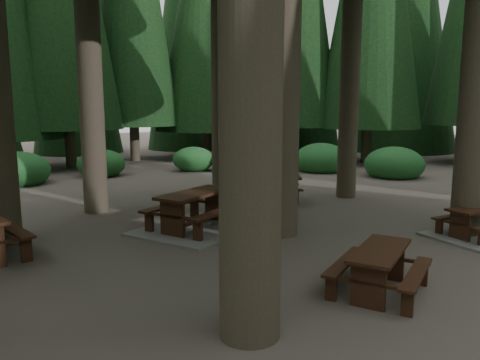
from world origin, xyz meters
TOP-DOWN VIEW (x-y plane):
  - ground at (0.00, 0.00)m, footprint 80.00×80.00m
  - picnic_table_a at (3.96, -2.82)m, footprint 2.30×2.03m
  - picnic_table_c at (-0.46, 1.68)m, footprint 3.20×2.90m
  - picnic_table_d at (3.27, 3.03)m, footprint 2.19×2.14m
  - picnic_table_e at (-0.37, -3.23)m, footprint 1.98×1.80m
  - shrub_ring at (0.70, 0.75)m, footprint 23.86×24.64m

SIDE VIEW (x-z plane):
  - ground at x=0.00m, z-range 0.00..0.00m
  - picnic_table_a at x=3.96m, z-range -0.12..0.56m
  - picnic_table_c at x=-0.46m, z-range -0.13..0.77m
  - shrub_ring at x=0.70m, z-range -0.35..1.15m
  - picnic_table_e at x=-0.37m, z-range 0.11..0.82m
  - picnic_table_d at x=3.27m, z-range 0.12..0.86m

